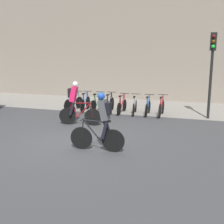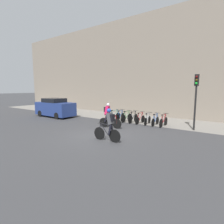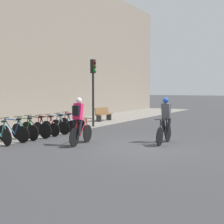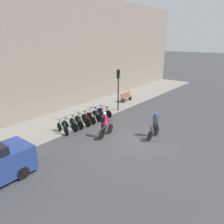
{
  "view_description": "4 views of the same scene",
  "coord_description": "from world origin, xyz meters",
  "px_view_note": "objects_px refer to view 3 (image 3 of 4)",
  "views": [
    {
      "loc": [
        3.77,
        -8.19,
        2.94
      ],
      "look_at": [
        0.71,
        1.72,
        0.72
      ],
      "focal_mm": 45.0,
      "sensor_mm": 36.0,
      "label": 1
    },
    {
      "loc": [
        6.5,
        -7.87,
        2.84
      ],
      "look_at": [
        -1.05,
        2.69,
        1.07
      ],
      "focal_mm": 28.0,
      "sensor_mm": 36.0,
      "label": 2
    },
    {
      "loc": [
        -10.36,
        -4.78,
        2.09
      ],
      "look_at": [
        0.1,
        1.25,
        1.21
      ],
      "focal_mm": 50.0,
      "sensor_mm": 36.0,
      "label": 3
    },
    {
      "loc": [
        -11.22,
        -6.71,
        6.36
      ],
      "look_at": [
        1.63,
        3.51,
        0.81
      ],
      "focal_mm": 35.0,
      "sensor_mm": 36.0,
      "label": 4
    }
  ],
  "objects_px": {
    "cyclist_pink": "(79,120)",
    "cyclist_grey": "(166,119)",
    "parked_bike_5": "(55,126)",
    "parked_bike_6": "(64,125)",
    "parked_bike_3": "(36,128)",
    "parked_bike_0": "(0,134)",
    "parked_bike_7": "(72,123)",
    "parked_bike_1": "(13,132)",
    "parked_bike_2": "(25,130)",
    "bench": "(103,114)",
    "parked_bike_4": "(46,127)",
    "traffic_light_pole": "(93,80)"
  },
  "relations": [
    {
      "from": "cyclist_pink",
      "to": "cyclist_grey",
      "type": "distance_m",
      "value": 3.34
    },
    {
      "from": "parked_bike_5",
      "to": "parked_bike_6",
      "type": "height_order",
      "value": "parked_bike_6"
    },
    {
      "from": "parked_bike_3",
      "to": "parked_bike_0",
      "type": "bearing_deg",
      "value": -180.0
    },
    {
      "from": "cyclist_grey",
      "to": "parked_bike_7",
      "type": "height_order",
      "value": "cyclist_grey"
    },
    {
      "from": "cyclist_grey",
      "to": "parked_bike_7",
      "type": "distance_m",
      "value": 5.49
    },
    {
      "from": "parked_bike_0",
      "to": "parked_bike_1",
      "type": "xyz_separation_m",
      "value": [
        0.64,
        0.0,
        0.01
      ]
    },
    {
      "from": "parked_bike_2",
      "to": "bench",
      "type": "bearing_deg",
      "value": 8.69
    },
    {
      "from": "parked_bike_0",
      "to": "parked_bike_4",
      "type": "bearing_deg",
      "value": -0.02
    },
    {
      "from": "parked_bike_1",
      "to": "traffic_light_pole",
      "type": "height_order",
      "value": "traffic_light_pole"
    },
    {
      "from": "parked_bike_4",
      "to": "parked_bike_7",
      "type": "height_order",
      "value": "parked_bike_7"
    },
    {
      "from": "parked_bike_0",
      "to": "parked_bike_5",
      "type": "xyz_separation_m",
      "value": [
        3.21,
        -0.0,
        -0.01
      ]
    },
    {
      "from": "parked_bike_3",
      "to": "bench",
      "type": "distance_m",
      "value": 7.75
    },
    {
      "from": "cyclist_pink",
      "to": "traffic_light_pole",
      "type": "xyz_separation_m",
      "value": [
        5.22,
        2.8,
        1.65
      ]
    },
    {
      "from": "parked_bike_2",
      "to": "parked_bike_3",
      "type": "height_order",
      "value": "parked_bike_3"
    },
    {
      "from": "traffic_light_pole",
      "to": "parked_bike_7",
      "type": "bearing_deg",
      "value": -177.77
    },
    {
      "from": "bench",
      "to": "traffic_light_pole",
      "type": "bearing_deg",
      "value": -158.38
    },
    {
      "from": "parked_bike_1",
      "to": "parked_bike_7",
      "type": "xyz_separation_m",
      "value": [
        3.85,
        -0.0,
        -0.0
      ]
    },
    {
      "from": "cyclist_grey",
      "to": "traffic_light_pole",
      "type": "bearing_deg",
      "value": 59.78
    },
    {
      "from": "cyclist_grey",
      "to": "parked_bike_0",
      "type": "distance_m",
      "value": 6.38
    },
    {
      "from": "cyclist_grey",
      "to": "parked_bike_3",
      "type": "distance_m",
      "value": 5.59
    },
    {
      "from": "cyclist_pink",
      "to": "parked_bike_0",
      "type": "xyz_separation_m",
      "value": [
        -1.36,
        2.72,
        -0.56
      ]
    },
    {
      "from": "parked_bike_4",
      "to": "parked_bike_2",
      "type": "bearing_deg",
      "value": 179.93
    },
    {
      "from": "parked_bike_2",
      "to": "parked_bike_6",
      "type": "relative_size",
      "value": 1.03
    },
    {
      "from": "parked_bike_4",
      "to": "parked_bike_6",
      "type": "relative_size",
      "value": 1.03
    },
    {
      "from": "parked_bike_6",
      "to": "bench",
      "type": "height_order",
      "value": "parked_bike_6"
    },
    {
      "from": "parked_bike_0",
      "to": "parked_bike_7",
      "type": "distance_m",
      "value": 4.5
    },
    {
      "from": "parked_bike_4",
      "to": "traffic_light_pole",
      "type": "distance_m",
      "value": 4.58
    },
    {
      "from": "parked_bike_4",
      "to": "parked_bike_7",
      "type": "distance_m",
      "value": 1.93
    },
    {
      "from": "cyclist_grey",
      "to": "parked_bike_7",
      "type": "xyz_separation_m",
      "value": [
        1.08,
        5.36,
        -0.55
      ]
    },
    {
      "from": "parked_bike_3",
      "to": "parked_bike_6",
      "type": "distance_m",
      "value": 1.93
    },
    {
      "from": "parked_bike_3",
      "to": "parked_bike_6",
      "type": "xyz_separation_m",
      "value": [
        1.93,
        -0.0,
        -0.02
      ]
    },
    {
      "from": "parked_bike_6",
      "to": "traffic_light_pole",
      "type": "xyz_separation_m",
      "value": [
        2.73,
        0.08,
        2.21
      ]
    },
    {
      "from": "traffic_light_pole",
      "to": "cyclist_pink",
      "type": "bearing_deg",
      "value": -151.8
    },
    {
      "from": "parked_bike_3",
      "to": "parked_bike_7",
      "type": "xyz_separation_m",
      "value": [
        2.57,
        -0.0,
        -0.01
      ]
    },
    {
      "from": "parked_bike_3",
      "to": "cyclist_grey",
      "type": "bearing_deg",
      "value": -74.52
    },
    {
      "from": "cyclist_grey",
      "to": "parked_bike_6",
      "type": "xyz_separation_m",
      "value": [
        0.44,
        5.36,
        -0.57
      ]
    },
    {
      "from": "parked_bike_6",
      "to": "cyclist_grey",
      "type": "bearing_deg",
      "value": -94.71
    },
    {
      "from": "cyclist_grey",
      "to": "parked_bike_1",
      "type": "height_order",
      "value": "cyclist_grey"
    },
    {
      "from": "parked_bike_5",
      "to": "traffic_light_pole",
      "type": "xyz_separation_m",
      "value": [
        3.37,
        0.08,
        2.22
      ]
    },
    {
      "from": "parked_bike_3",
      "to": "parked_bike_2",
      "type": "bearing_deg",
      "value": 179.94
    },
    {
      "from": "bench",
      "to": "cyclist_pink",
      "type": "bearing_deg",
      "value": -154.12
    },
    {
      "from": "parked_bike_5",
      "to": "bench",
      "type": "xyz_separation_m",
      "value": [
        6.36,
        1.27,
        0.09
      ]
    },
    {
      "from": "cyclist_pink",
      "to": "parked_bike_0",
      "type": "bearing_deg",
      "value": 116.52
    },
    {
      "from": "parked_bike_7",
      "to": "cyclist_pink",
      "type": "bearing_deg",
      "value": -139.09
    },
    {
      "from": "parked_bike_4",
      "to": "parked_bike_0",
      "type": "bearing_deg",
      "value": 179.98
    },
    {
      "from": "parked_bike_2",
      "to": "parked_bike_5",
      "type": "bearing_deg",
      "value": -0.04
    },
    {
      "from": "parked_bike_2",
      "to": "bench",
      "type": "distance_m",
      "value": 8.39
    },
    {
      "from": "cyclist_pink",
      "to": "bench",
      "type": "relative_size",
      "value": 1.12
    },
    {
      "from": "traffic_light_pole",
      "to": "bench",
      "type": "relative_size",
      "value": 2.34
    },
    {
      "from": "parked_bike_3",
      "to": "parked_bike_6",
      "type": "bearing_deg",
      "value": -0.0
    }
  ]
}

